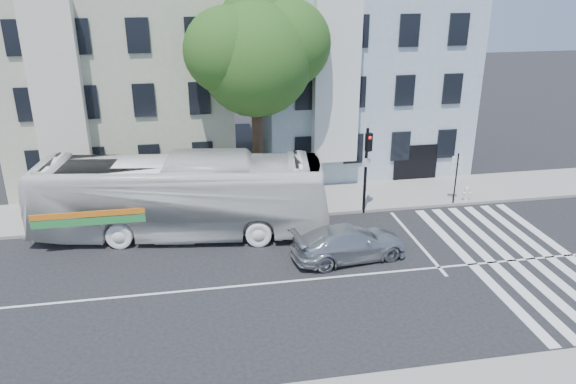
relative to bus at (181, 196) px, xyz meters
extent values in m
plane|color=black|center=(4.00, -5.20, -1.89)|extent=(120.00, 120.00, 0.00)
cube|color=gray|center=(4.00, 2.80, -1.81)|extent=(80.00, 4.00, 0.15)
cube|color=#A1A98D|center=(-3.00, 9.80, 3.61)|extent=(12.00, 10.00, 11.00)
cube|color=#9BADB8|center=(11.00, 9.80, 3.61)|extent=(12.00, 10.00, 11.00)
cylinder|color=#2D2116|center=(4.00, 3.30, 0.71)|extent=(0.56, 0.56, 5.20)
sphere|color=#1D4315|center=(4.00, 3.30, 5.61)|extent=(5.60, 5.60, 5.60)
sphere|color=#1D4315|center=(5.60, 3.70, 6.31)|extent=(4.40, 4.40, 4.40)
sphere|color=#1D4315|center=(2.60, 3.00, 6.11)|extent=(4.20, 4.20, 4.20)
sphere|color=#1D4315|center=(4.30, 4.50, 7.31)|extent=(3.80, 3.80, 3.80)
sphere|color=#1D4315|center=(3.40, 3.90, 4.61)|extent=(3.40, 3.40, 3.40)
imported|color=silver|center=(0.00, 0.00, 0.00)|extent=(5.10, 13.86, 3.77)
imported|color=#B6B8BD|center=(7.00, -3.71, -1.16)|extent=(2.68, 5.24, 1.45)
cylinder|color=black|center=(9.09, 0.85, 0.35)|extent=(0.15, 0.15, 4.46)
cube|color=black|center=(9.09, 0.60, 1.94)|extent=(0.36, 0.33, 0.90)
sphere|color=red|center=(9.09, 0.47, 2.20)|extent=(0.17, 0.17, 0.17)
cylinder|color=white|center=(9.09, 0.70, 0.88)|extent=(0.44, 0.21, 0.47)
cylinder|color=silver|center=(14.84, 1.10, -1.41)|extent=(0.26, 0.26, 0.65)
sphere|color=silver|center=(14.84, 1.10, -1.05)|extent=(0.24, 0.24, 0.24)
cylinder|color=silver|center=(14.84, 1.10, -1.32)|extent=(0.45, 0.22, 0.15)
cylinder|color=black|center=(14.02, 0.90, -0.37)|extent=(0.08, 0.08, 2.74)
cube|color=white|center=(14.02, 1.00, 0.62)|extent=(0.48, 0.18, 0.38)
cube|color=white|center=(14.02, 1.00, 0.18)|extent=(0.48, 0.18, 0.20)
camera|label=1|loc=(0.63, -24.38, 9.72)|focal=35.00mm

